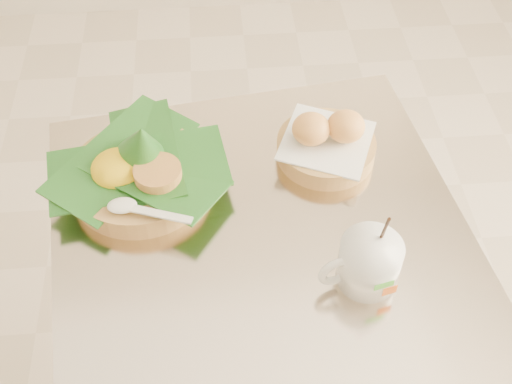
{
  "coord_description": "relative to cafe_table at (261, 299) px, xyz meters",
  "views": [
    {
      "loc": [
        0.1,
        -0.69,
        1.62
      ],
      "look_at": [
        0.15,
        -0.01,
        0.82
      ],
      "focal_mm": 45.0,
      "sensor_mm": 36.0,
      "label": 1
    }
  ],
  "objects": [
    {
      "name": "bread_basket",
      "position": [
        0.14,
        0.17,
        0.25
      ],
      "size": [
        0.2,
        0.2,
        0.1
      ],
      "rotation": [
        0.0,
        0.0,
        0.39
      ],
      "color": "tan",
      "rests_on": "cafe_table"
    },
    {
      "name": "coffee_mug",
      "position": [
        0.16,
        -0.11,
        0.27
      ],
      "size": [
        0.13,
        0.1,
        0.17
      ],
      "rotation": [
        0.0,
        0.0,
        0.24
      ],
      "color": "white",
      "rests_on": "cafe_table"
    },
    {
      "name": "rice_basket",
      "position": [
        -0.21,
        0.12,
        0.26
      ],
      "size": [
        0.31,
        0.31,
        0.16
      ],
      "rotation": [
        0.0,
        0.0,
        -0.02
      ],
      "color": "tan",
      "rests_on": "cafe_table"
    },
    {
      "name": "cafe_table",
      "position": [
        0.0,
        0.0,
        0.0
      ],
      "size": [
        0.79,
        0.79,
        0.75
      ],
      "rotation": [
        0.0,
        0.0,
        0.14
      ],
      "color": "gray",
      "rests_on": "floor"
    }
  ]
}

